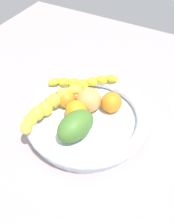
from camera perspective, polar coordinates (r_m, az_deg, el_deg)
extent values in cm
cube|color=#A19191|center=(73.02, 0.00, -3.64)|extent=(120.00, 120.00, 3.00)
cylinder|color=white|center=(71.08, 0.00, -2.29)|extent=(30.63, 30.63, 2.16)
torus|color=white|center=(69.10, 0.00, -0.80)|extent=(32.89, 32.89, 3.23)
ellipsoid|color=yellow|center=(76.50, 5.52, 7.31)|extent=(2.79, 4.04, 2.10)
ellipsoid|color=yellow|center=(77.40, 3.37, 7.10)|extent=(3.54, 4.30, 2.48)
ellipsoid|color=yellow|center=(78.11, 1.22, 6.70)|extent=(4.20, 4.58, 2.86)
ellipsoid|color=yellow|center=(78.64, -0.89, 6.14)|extent=(4.75, 4.87, 3.24)
ellipsoid|color=yellow|center=(77.79, -3.01, 6.45)|extent=(4.59, 4.66, 2.86)
ellipsoid|color=yellow|center=(76.75, -5.12, 6.59)|extent=(4.42, 4.30, 2.48)
ellipsoid|color=yellow|center=(75.54, -7.22, 6.56)|extent=(4.24, 3.79, 2.10)
ellipsoid|color=yellow|center=(71.98, -2.69, 4.91)|extent=(4.77, 4.94, 2.82)
ellipsoid|color=yellow|center=(72.04, -5.09, 3.88)|extent=(5.26, 5.11, 3.32)
ellipsoid|color=yellow|center=(71.73, -7.29, 2.49)|extent=(5.28, 5.16, 3.83)
ellipsoid|color=yellow|center=(71.09, -9.21, 0.76)|extent=(4.82, 5.02, 4.33)
ellipsoid|color=yellow|center=(68.96, -10.95, -0.31)|extent=(4.23, 3.99, 3.83)
ellipsoid|color=yellow|center=(66.56, -12.29, -1.64)|extent=(4.82, 4.29, 3.32)
ellipsoid|color=yellow|center=(63.97, -13.13, -3.19)|extent=(4.93, 4.43, 2.82)
sphere|color=orange|center=(72.58, -4.49, 2.96)|extent=(5.25, 5.25, 5.25)
sphere|color=orange|center=(68.78, -2.44, 0.31)|extent=(5.63, 5.63, 5.63)
sphere|color=orange|center=(71.21, 5.37, 2.14)|extent=(5.76, 5.76, 5.76)
sphere|color=#ECA154|center=(70.80, 0.38, 2.70)|extent=(6.88, 6.88, 6.88)
ellipsoid|color=#497B2E|center=(64.23, -2.26, -3.13)|extent=(12.20, 9.25, 6.88)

